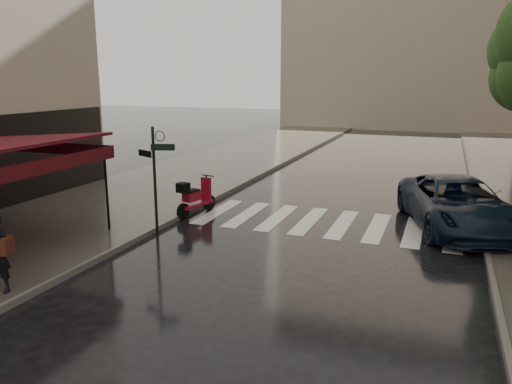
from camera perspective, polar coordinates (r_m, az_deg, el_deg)
The scene contains 9 objects.
ground at distance 11.55m, azimuth -14.00°, elevation -9.81°, with size 120.00×120.00×0.00m, color black.
sidewalk_near at distance 23.69m, azimuth -6.55°, elevation 2.31°, with size 6.00×60.00×0.12m, color #38332D.
curb_near at distance 22.47m, azimuth 0.39°, elevation 1.86°, with size 0.12×60.00×0.16m, color #595651.
curb_far at distance 21.15m, azimuth 23.61°, elevation 0.06°, with size 0.12×60.00×0.16m, color #595651.
crosswalk at distance 15.65m, azimuth 7.94°, elevation -3.46°, with size 7.85×3.20×0.01m.
signpost at distance 14.07m, azimuth -11.50°, elevation 2.20°, with size 1.17×0.29×3.10m.
backdrop_building at distance 47.12m, azimuth 17.71°, elevation 19.18°, with size 22.00×6.00×20.00m, color tan.
scooter at distance 16.36m, azimuth -6.96°, elevation -0.68°, with size 0.71×1.83×1.22m.
parked_car at distance 15.84m, azimuth 22.04°, elevation -1.29°, with size 2.52×5.46×1.52m, color black.
Camera 1 is at (6.24, -8.67, 4.38)m, focal length 35.00 mm.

